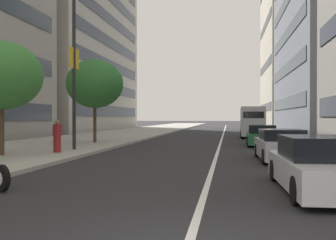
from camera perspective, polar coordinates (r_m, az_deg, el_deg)
sidewalk_right_plaza at (r=36.61m, az=-8.85°, el=-2.40°), size 160.00×9.17×0.15m
lane_centre_stripe at (r=39.85m, az=8.20°, el=-2.28°), size 110.00×0.16×0.01m
car_lead_in_lane at (r=10.18m, az=21.77°, el=-6.47°), size 4.72×2.04×1.39m
car_approaching_light at (r=17.01m, az=16.50°, el=-3.72°), size 4.50×1.95×1.35m
car_following_behind at (r=25.64m, az=13.77°, el=-2.34°), size 4.45×1.93×1.36m
delivery_van_ahead at (r=35.63m, az=12.48°, el=-0.22°), size 5.62×2.19×2.78m
street_lamp_with_banners at (r=20.97m, az=-12.99°, el=9.82°), size 1.26×2.52×8.61m
street_tree_far_plaza at (r=18.79m, az=-23.62°, el=6.12°), size 3.62×3.62×5.13m
street_tree_near_plaza_corner at (r=26.60m, az=-10.89°, el=5.32°), size 3.88×3.88×5.65m
pedestrian_on_plaza at (r=19.37m, az=-16.25°, el=-2.31°), size 0.45×0.48×1.59m
office_tower_near_left at (r=85.76m, az=21.58°, el=15.65°), size 25.36×20.93×48.94m
office_tower_behind_plaza at (r=62.11m, az=-17.89°, el=14.70°), size 30.58×20.91×34.46m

